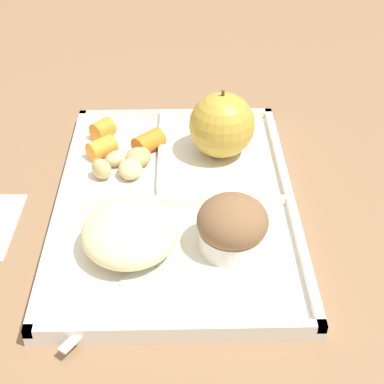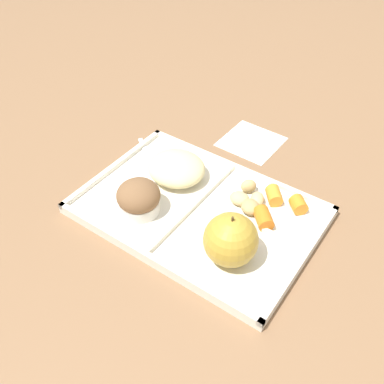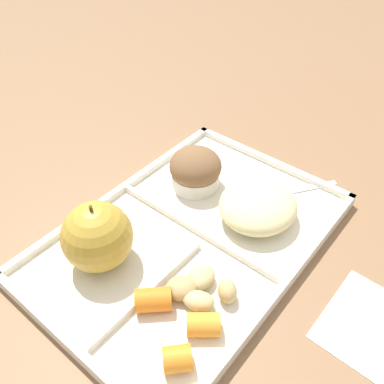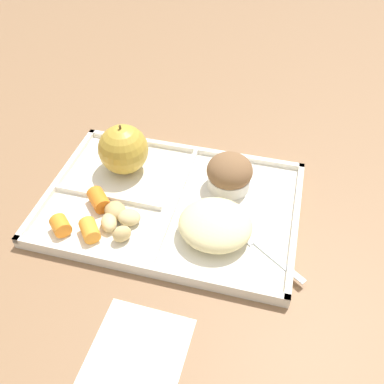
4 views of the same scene
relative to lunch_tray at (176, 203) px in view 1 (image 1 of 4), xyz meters
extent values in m
plane|color=#846042|center=(0.00, 0.00, -0.01)|extent=(6.00, 6.00, 0.00)
cube|color=silver|center=(0.00, 0.00, 0.00)|extent=(0.38, 0.26, 0.01)
cube|color=silver|center=(0.00, -0.13, 0.01)|extent=(0.38, 0.01, 0.01)
cube|color=silver|center=(0.00, 0.13, 0.01)|extent=(0.38, 0.01, 0.01)
cube|color=silver|center=(-0.18, 0.00, 0.01)|extent=(0.01, 0.26, 0.01)
cube|color=silver|center=(0.19, 0.00, 0.01)|extent=(0.01, 0.26, 0.01)
cube|color=silver|center=(0.01, 0.00, 0.01)|extent=(0.01, 0.24, 0.01)
cube|color=silver|center=(-0.09, -0.02, 0.01)|extent=(0.17, 0.01, 0.01)
sphere|color=#B79333|center=(-0.09, 0.06, 0.04)|extent=(0.08, 0.08, 0.08)
cylinder|color=#4C381E|center=(-0.09, 0.06, 0.09)|extent=(0.00, 0.00, 0.01)
cylinder|color=silver|center=(0.08, 0.06, 0.02)|extent=(0.07, 0.07, 0.02)
ellipsoid|color=brown|center=(0.08, 0.06, 0.04)|extent=(0.07, 0.07, 0.05)
cylinder|color=orange|center=(-0.09, -0.09, 0.02)|extent=(0.04, 0.04, 0.02)
cylinder|color=orange|center=(-0.13, -0.09, 0.02)|extent=(0.04, 0.04, 0.02)
cylinder|color=orange|center=(-0.10, -0.03, 0.02)|extent=(0.04, 0.04, 0.02)
ellipsoid|color=tan|center=(-0.05, -0.05, 0.01)|extent=(0.04, 0.03, 0.02)
ellipsoid|color=tan|center=(-0.07, -0.07, 0.01)|extent=(0.03, 0.04, 0.02)
ellipsoid|color=tan|center=(-0.07, -0.05, 0.01)|extent=(0.05, 0.04, 0.02)
ellipsoid|color=tan|center=(-0.04, -0.09, 0.02)|extent=(0.03, 0.03, 0.02)
ellipsoid|color=beige|center=(0.08, -0.04, 0.03)|extent=(0.10, 0.10, 0.04)
sphere|color=brown|center=(0.09, -0.03, 0.02)|extent=(0.03, 0.03, 0.03)
sphere|color=brown|center=(0.07, -0.06, 0.02)|extent=(0.03, 0.03, 0.03)
cube|color=silver|center=(0.17, -0.07, 0.01)|extent=(0.08, 0.06, 0.00)
cube|color=silver|center=(0.12, -0.04, 0.01)|extent=(0.04, 0.04, 0.00)
cylinder|color=silver|center=(0.10, -0.01, 0.01)|extent=(0.02, 0.01, 0.00)
cylinder|color=silver|center=(0.10, -0.02, 0.01)|extent=(0.02, 0.01, 0.00)
cylinder|color=silver|center=(0.09, -0.03, 0.01)|extent=(0.02, 0.01, 0.00)
camera|label=1|loc=(0.52, 0.01, 0.41)|focal=54.99mm
camera|label=2|loc=(-0.29, 0.42, 0.52)|focal=41.02mm
camera|label=3|loc=(-0.26, -0.22, 0.38)|focal=38.38mm
camera|label=4|loc=(0.14, -0.42, 0.46)|focal=39.10mm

